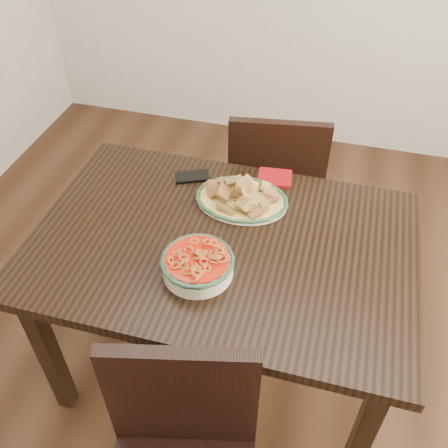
% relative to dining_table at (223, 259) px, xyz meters
% --- Properties ---
extents(floor, '(3.50, 3.50, 0.00)m').
position_rel_dining_table_xyz_m(floor, '(0.02, 0.13, -0.66)').
color(floor, '#311C0F').
rests_on(floor, ground).
extents(dining_table, '(1.31, 0.87, 0.75)m').
position_rel_dining_table_xyz_m(dining_table, '(0.00, 0.00, 0.00)').
color(dining_table, black).
rests_on(dining_table, ground).
extents(chair_far, '(0.48, 0.48, 0.89)m').
position_rel_dining_table_xyz_m(chair_far, '(0.07, 0.68, -0.16)').
color(chair_far, black).
rests_on(chair_far, ground).
extents(fish_plate, '(0.34, 0.26, 0.11)m').
position_rel_dining_table_xyz_m(fish_plate, '(0.01, 0.21, 0.13)').
color(fish_plate, beige).
rests_on(fish_plate, dining_table).
extents(noodle_bowl, '(0.24, 0.24, 0.08)m').
position_rel_dining_table_xyz_m(noodle_bowl, '(-0.04, -0.16, 0.13)').
color(noodle_bowl, beige).
rests_on(noodle_bowl, dining_table).
extents(smartphone, '(0.15, 0.12, 0.01)m').
position_rel_dining_table_xyz_m(smartphone, '(-0.21, 0.31, 0.09)').
color(smartphone, black).
rests_on(smartphone, dining_table).
extents(napkin, '(0.14, 0.12, 0.01)m').
position_rel_dining_table_xyz_m(napkin, '(0.11, 0.38, 0.09)').
color(napkin, '#990B0E').
rests_on(napkin, dining_table).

